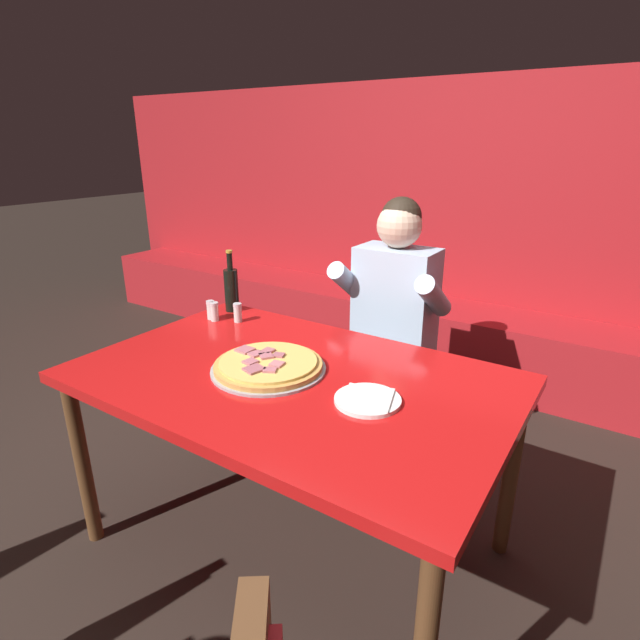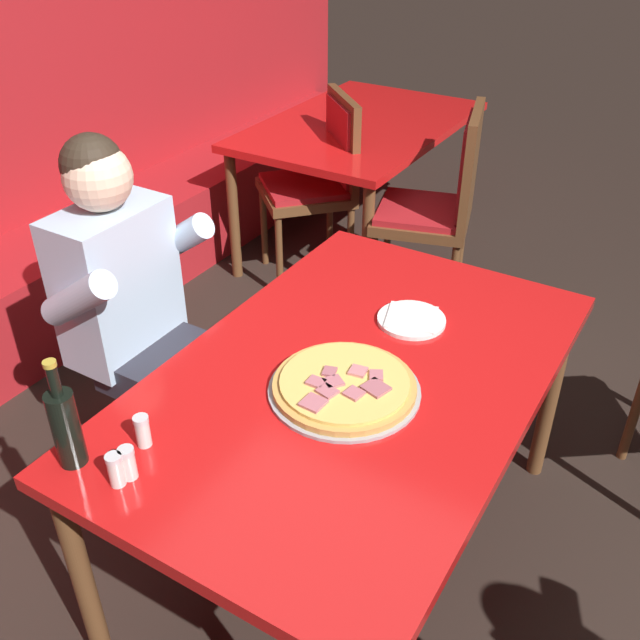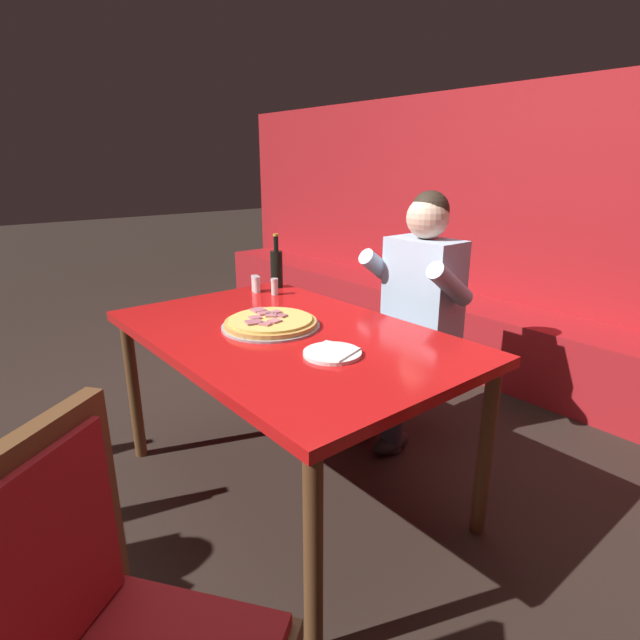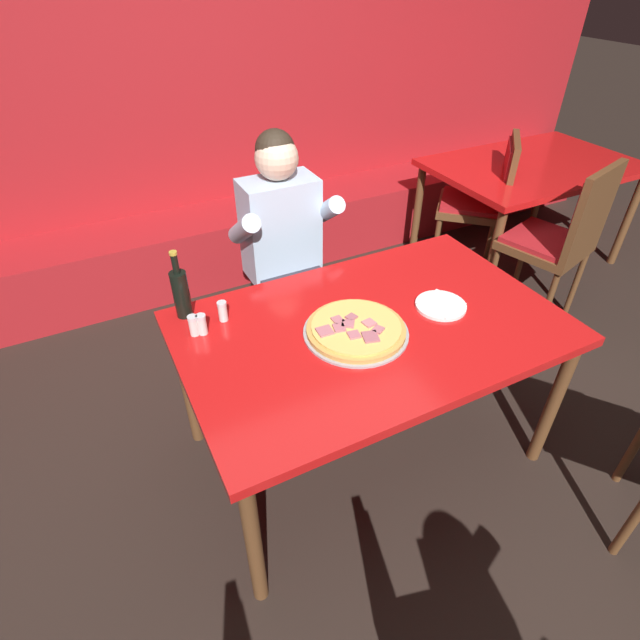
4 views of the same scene
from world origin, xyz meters
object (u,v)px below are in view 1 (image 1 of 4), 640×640
Objects in this scene: plate_white_paper at (368,400)px; shaker_red_pepper_flakes at (211,311)px; main_dining_table at (292,392)px; pizza at (268,365)px; beer_bottle at (231,288)px; shaker_oregano at (238,314)px; diner_seated_blue_shirt at (387,320)px; shaker_parmesan at (214,312)px.

shaker_red_pepper_flakes is at bearing 163.47° from plate_white_paper.
main_dining_table is 3.69× the size of pizza.
plate_white_paper is 0.72× the size of beer_bottle.
main_dining_table is 17.52× the size of shaker_oregano.
plate_white_paper is 0.88m from diner_seated_blue_shirt.
plate_white_paper is at bearing -16.59° from shaker_parmesan.
shaker_oregano is at bearing 25.40° from shaker_parmesan.
pizza is at bearing 178.87° from plate_white_paper.
shaker_parmesan is 0.81m from diner_seated_blue_shirt.
shaker_parmesan is (-0.93, 0.28, 0.03)m from plate_white_paper.
pizza reaches higher than plate_white_paper.
shaker_oregano is (0.13, -0.10, -0.07)m from beer_bottle.
beer_bottle is (-0.64, 0.40, 0.18)m from main_dining_table.
shaker_red_pepper_flakes is 1.00× the size of shaker_oregano.
shaker_red_pepper_flakes is 0.03m from shaker_parmesan.
diner_seated_blue_shirt is at bearing 112.09° from plate_white_paper.
pizza is at bearing -36.97° from beer_bottle.
main_dining_table is 0.78m from beer_bottle.
diner_seated_blue_shirt is at bearing 32.04° from beer_bottle.
shaker_parmesan is at bearing 152.91° from pizza.
shaker_red_pepper_flakes is at bearing 165.11° from shaker_parmesan.
pizza is 0.40m from plate_white_paper.
shaker_parmesan reaches higher than pizza.
shaker_oregano is 1.00× the size of shaker_parmesan.
beer_bottle is at bearing 156.03° from plate_white_paper.
diner_seated_blue_shirt reaches higher than shaker_parmesan.
pizza is 0.53m from shaker_oregano.
main_dining_table is 17.52× the size of shaker_parmesan.
beer_bottle is 0.17m from shaker_parmesan.
main_dining_table is at bearing -22.14° from shaker_parmesan.
pizza is 0.59m from shaker_parmesan.
main_dining_table is at bearing 13.00° from pizza.
plate_white_paper is (0.32, -0.03, 0.08)m from main_dining_table.
main_dining_table is at bearing -21.81° from shaker_red_pepper_flakes.
diner_seated_blue_shirt is at bearing 85.00° from pizza.
shaker_oregano is at bearing -38.84° from beer_bottle.
shaker_red_pepper_flakes is at bearing -89.72° from beer_bottle.
plate_white_paper is 2.44× the size of shaker_red_pepper_flakes.
diner_seated_blue_shirt is (0.07, 0.81, -0.06)m from pizza.
pizza is at bearing -95.00° from diner_seated_blue_shirt.
shaker_red_pepper_flakes is at bearing 158.19° from main_dining_table.
shaker_red_pepper_flakes is 0.83m from diner_seated_blue_shirt.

